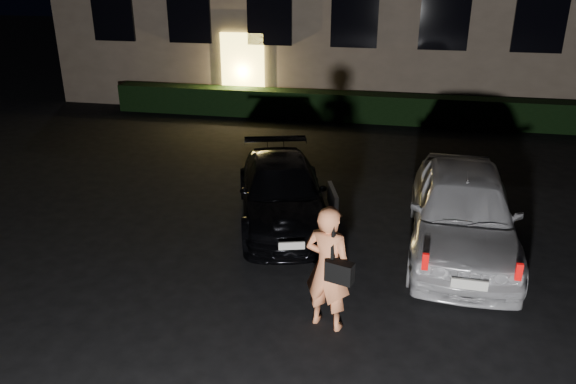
# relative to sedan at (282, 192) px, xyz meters

# --- Properties ---
(ground) EXTENTS (80.00, 80.00, 0.00)m
(ground) POSITION_rel_sedan_xyz_m (0.55, -3.04, -0.56)
(ground) COLOR black
(ground) RESTS_ON ground
(hedge) EXTENTS (15.00, 0.70, 0.85)m
(hedge) POSITION_rel_sedan_xyz_m (0.55, 7.46, -0.14)
(hedge) COLOR black
(hedge) RESTS_ON ground
(sedan) EXTENTS (2.61, 4.17, 1.13)m
(sedan) POSITION_rel_sedan_xyz_m (0.00, 0.00, 0.00)
(sedan) COLOR black
(sedan) RESTS_ON ground
(hatch) EXTENTS (1.84, 4.31, 1.45)m
(hatch) POSITION_rel_sedan_xyz_m (3.22, -0.57, 0.16)
(hatch) COLOR silver
(hatch) RESTS_ON ground
(man) EXTENTS (0.74, 0.61, 1.77)m
(man) POSITION_rel_sedan_xyz_m (1.29, -3.17, 0.32)
(man) COLOR #FA8E58
(man) RESTS_ON ground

